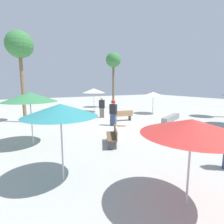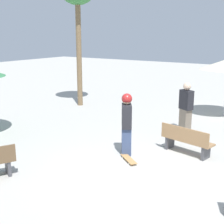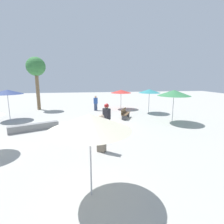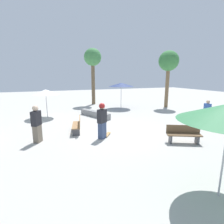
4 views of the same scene
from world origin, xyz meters
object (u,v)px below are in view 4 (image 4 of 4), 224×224
object	(u,v)px
skateboard	(107,134)
bystander_watching	(37,124)
concrete_ledge	(95,114)
shade_umbrella_white	(46,92)
skater_main	(102,120)
bench_near	(184,134)
palm_tree_right	(169,63)
palm_tree_far_back	(93,60)
bench_far	(77,125)
bystander_far	(207,112)
shade_umbrella_navy	(121,85)

from	to	relation	value
skateboard	bystander_watching	xyz separation A→B (m)	(-0.31, -3.50, 0.85)
concrete_ledge	shade_umbrella_white	size ratio (longest dim) A/B	1.40
skater_main	skateboard	world-z (taller)	skater_main
bench_near	palm_tree_right	distance (m)	10.85
palm_tree_far_back	shade_umbrella_white	bearing A→B (deg)	-46.36
skater_main	bystander_watching	xyz separation A→B (m)	(-0.64, -3.10, -0.09)
bench_far	bench_near	bearing A→B (deg)	-116.40
bench_near	skateboard	bearing A→B (deg)	-11.75
bystander_far	skater_main	bearing A→B (deg)	-84.29
bench_far	shade_umbrella_white	world-z (taller)	shade_umbrella_white
skater_main	bystander_watching	world-z (taller)	skater_main
bench_near	bench_far	world-z (taller)	same
bench_far	shade_umbrella_navy	world-z (taller)	shade_umbrella_navy
shade_umbrella_navy	palm_tree_far_back	xyz separation A→B (m)	(-3.28, -1.94, 2.55)
concrete_ledge	palm_tree_right	world-z (taller)	palm_tree_right
shade_umbrella_navy	palm_tree_right	world-z (taller)	palm_tree_right
shade_umbrella_navy	palm_tree_right	size ratio (longest dim) A/B	0.45
bench_near	palm_tree_right	world-z (taller)	palm_tree_right
skater_main	bench_near	bearing A→B (deg)	-64.52
bench_near	palm_tree_right	size ratio (longest dim) A/B	0.29
shade_umbrella_white	palm_tree_far_back	world-z (taller)	palm_tree_far_back
skateboard	shade_umbrella_white	xyz separation A→B (m)	(-5.70, -2.92, 1.90)
shade_umbrella_navy	bystander_far	distance (m)	8.13
shade_umbrella_navy	bystander_far	size ratio (longest dim) A/B	1.57
palm_tree_right	bystander_far	bearing A→B (deg)	-13.52
skater_main	palm_tree_far_back	size ratio (longest dim) A/B	0.30
shade_umbrella_navy	bystander_far	world-z (taller)	shade_umbrella_navy
skater_main	palm_tree_far_back	distance (m)	11.83
bench_near	bystander_watching	bearing A→B (deg)	3.82
skater_main	concrete_ledge	size ratio (longest dim) A/B	0.61
concrete_ledge	bystander_watching	distance (m)	5.82
concrete_ledge	bystander_watching	size ratio (longest dim) A/B	1.66
bench_near	bystander_far	distance (m)	4.71
shade_umbrella_navy	bystander_watching	xyz separation A→B (m)	(6.96, -7.60, -1.40)
skater_main	skateboard	distance (m)	1.07
shade_umbrella_navy	skater_main	bearing A→B (deg)	-30.67
bench_far	palm_tree_far_back	size ratio (longest dim) A/B	0.27
bench_near	shade_umbrella_navy	xyz separation A→B (m)	(-9.63, 1.06, 1.89)
bench_far	shade_umbrella_navy	bearing A→B (deg)	-30.19
bench_near	palm_tree_right	bearing A→B (deg)	-97.70
concrete_ledge	palm_tree_far_back	xyz separation A→B (m)	(-6.13, 1.60, 4.64)
palm_tree_right	palm_tree_far_back	xyz separation A→B (m)	(-4.53, -6.47, 0.42)
skater_main	bystander_far	bearing A→B (deg)	-32.29
skater_main	bench_near	size ratio (longest dim) A/B	1.14
concrete_ledge	bystander_watching	world-z (taller)	bystander_watching
skateboard	bystander_far	xyz separation A→B (m)	(0.10, 7.16, 0.73)
shade_umbrella_white	bystander_watching	size ratio (longest dim) A/B	1.18
skater_main	palm_tree_far_back	world-z (taller)	palm_tree_far_back
skater_main	shade_umbrella_navy	world-z (taller)	shade_umbrella_navy
shade_umbrella_navy	bystander_watching	distance (m)	10.41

